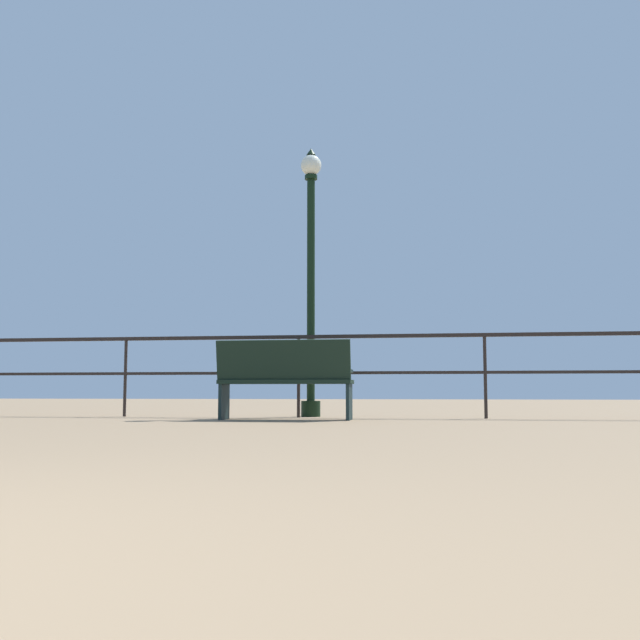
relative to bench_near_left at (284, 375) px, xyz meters
The scene contains 3 objects.
pier_railing 0.91m from the bench_near_left, 88.55° to the left, with size 19.98×0.05×1.12m.
bench_near_left is the anchor object (origin of this frame).
lamppost_center 1.98m from the bench_near_left, 83.34° to the left, with size 0.30×0.30×3.86m.
Camera 1 is at (1.78, -0.81, 0.36)m, focal length 41.05 mm.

